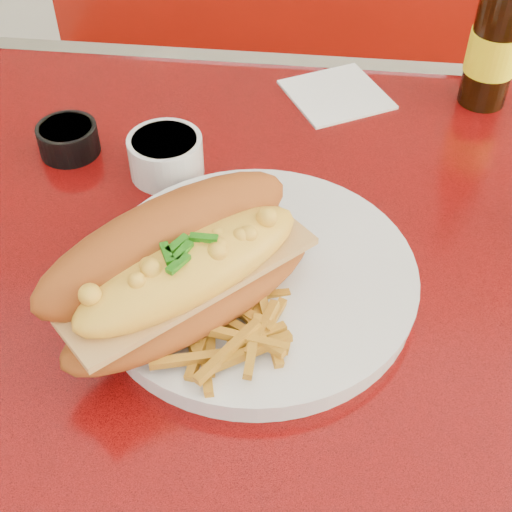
# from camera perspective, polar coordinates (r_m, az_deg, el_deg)

# --- Properties ---
(diner_table) EXTENTS (1.23, 0.83, 0.77)m
(diner_table) POSITION_cam_1_polar(r_m,az_deg,el_deg) (0.78, 3.71, -10.48)
(diner_table) COLOR red
(diner_table) RESTS_ON ground
(booth_bench_far) EXTENTS (1.20, 0.51, 0.90)m
(booth_bench_far) POSITION_cam_1_polar(r_m,az_deg,el_deg) (1.58, 5.21, 7.23)
(booth_bench_far) COLOR maroon
(booth_bench_far) RESTS_ON ground
(dinner_plate) EXTENTS (0.33, 0.33, 0.02)m
(dinner_plate) POSITION_cam_1_polar(r_m,az_deg,el_deg) (0.64, 0.00, -1.78)
(dinner_plate) COLOR silver
(dinner_plate) RESTS_ON diner_table
(mac_hoagie) EXTENTS (0.25, 0.25, 0.11)m
(mac_hoagie) POSITION_cam_1_polar(r_m,az_deg,el_deg) (0.58, -5.89, -0.95)
(mac_hoagie) COLOR #A5501A
(mac_hoagie) RESTS_ON dinner_plate
(fries_pile) EXTENTS (0.12, 0.11, 0.03)m
(fries_pile) POSITION_cam_1_polar(r_m,az_deg,el_deg) (0.58, -2.43, -5.10)
(fries_pile) COLOR gold
(fries_pile) RESTS_ON dinner_plate
(fork) EXTENTS (0.09, 0.14, 0.00)m
(fork) POSITION_cam_1_polar(r_m,az_deg,el_deg) (0.65, 5.70, -0.26)
(fork) COLOR silver
(fork) RESTS_ON dinner_plate
(gravy_ramekin) EXTENTS (0.10, 0.10, 0.04)m
(gravy_ramekin) POSITION_cam_1_polar(r_m,az_deg,el_deg) (0.77, -7.22, 8.03)
(gravy_ramekin) COLOR silver
(gravy_ramekin) RESTS_ON diner_table
(sauce_cup_left) EXTENTS (0.08, 0.08, 0.03)m
(sauce_cup_left) POSITION_cam_1_polar(r_m,az_deg,el_deg) (0.82, -14.80, 9.12)
(sauce_cup_left) COLOR black
(sauce_cup_left) RESTS_ON diner_table
(beer_bottle) EXTENTS (0.06, 0.06, 0.23)m
(beer_bottle) POSITION_cam_1_polar(r_m,az_deg,el_deg) (0.89, 18.76, 16.46)
(beer_bottle) COLOR black
(beer_bottle) RESTS_ON diner_table
(paper_napkin) EXTENTS (0.15, 0.15, 0.00)m
(paper_napkin) POSITION_cam_1_polar(r_m,az_deg,el_deg) (0.91, 6.44, 12.72)
(paper_napkin) COLOR white
(paper_napkin) RESTS_ON diner_table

